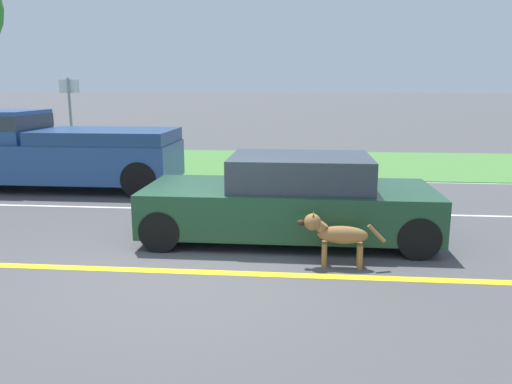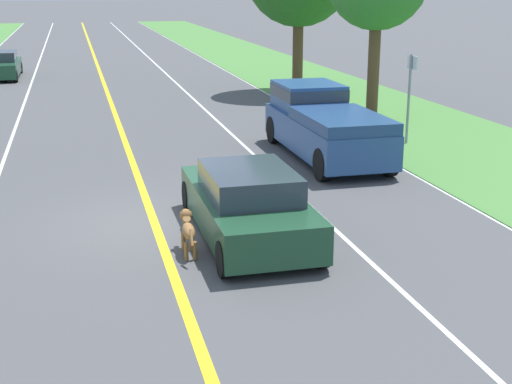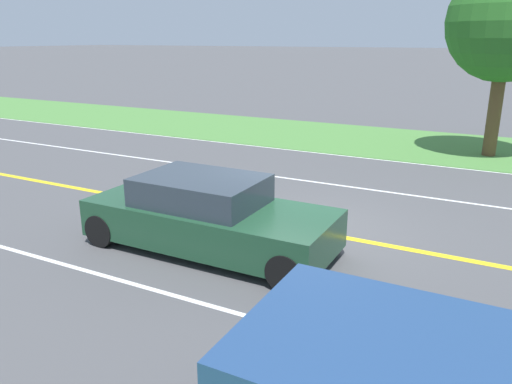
{
  "view_description": "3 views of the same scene",
  "coord_description": "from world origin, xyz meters",
  "px_view_note": "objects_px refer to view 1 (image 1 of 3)",
  "views": [
    {
      "loc": [
        -6.35,
        -1.47,
        2.49
      ],
      "look_at": [
        1.62,
        -0.73,
        0.8
      ],
      "focal_mm": 35.0,
      "sensor_mm": 36.0,
      "label": 1
    },
    {
      "loc": [
        -1.41,
        -14.19,
        4.8
      ],
      "look_at": [
        1.86,
        -1.33,
        0.9
      ],
      "focal_mm": 50.0,
      "sensor_mm": 36.0,
      "label": 2
    },
    {
      "loc": [
        9.05,
        3.55,
        3.84
      ],
      "look_at": [
        1.07,
        -0.62,
        1.05
      ],
      "focal_mm": 35.0,
      "sensor_mm": 36.0,
      "label": 3
    }
  ],
  "objects_px": {
    "ego_car": "(291,200)",
    "street_sign": "(71,112)",
    "pickup_truck": "(50,149)",
    "dog": "(335,234)"
  },
  "relations": [
    {
      "from": "dog",
      "to": "pickup_truck",
      "type": "relative_size",
      "value": 0.22
    },
    {
      "from": "pickup_truck",
      "to": "street_sign",
      "type": "height_order",
      "value": "street_sign"
    },
    {
      "from": "ego_car",
      "to": "street_sign",
      "type": "height_order",
      "value": "street_sign"
    },
    {
      "from": "dog",
      "to": "pickup_truck",
      "type": "distance_m",
      "value": 8.36
    },
    {
      "from": "ego_car",
      "to": "dog",
      "type": "distance_m",
      "value": 1.45
    },
    {
      "from": "dog",
      "to": "street_sign",
      "type": "distance_m",
      "value": 11.1
    },
    {
      "from": "dog",
      "to": "street_sign",
      "type": "relative_size",
      "value": 0.45
    },
    {
      "from": "ego_car",
      "to": "dog",
      "type": "relative_size",
      "value": 3.79
    },
    {
      "from": "ego_car",
      "to": "street_sign",
      "type": "xyz_separation_m",
      "value": [
        6.75,
        6.9,
        1.06
      ]
    },
    {
      "from": "dog",
      "to": "pickup_truck",
      "type": "height_order",
      "value": "pickup_truck"
    }
  ]
}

